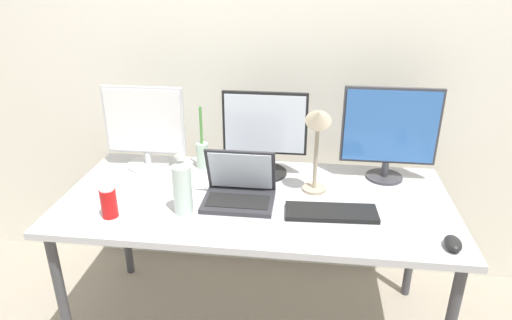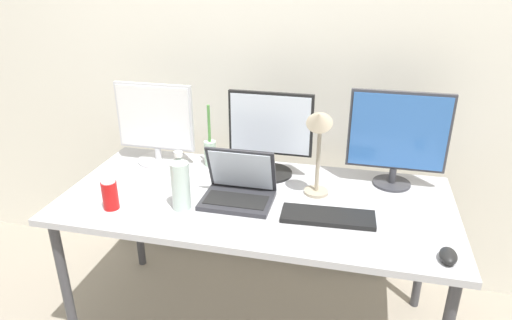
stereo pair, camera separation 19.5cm
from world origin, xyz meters
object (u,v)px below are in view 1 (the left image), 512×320
object	(u,v)px
monitor_left	(145,127)
water_bottle	(182,187)
work_desk	(256,208)
bamboo_vase	(202,153)
mouse_by_keyboard	(453,243)
desk_lamp	(317,134)
monitor_center	(265,132)
keyboard_main	(331,212)
soda_can_near_keyboard	(109,203)
monitor_right	(390,131)
laptop_silver	(239,189)

from	to	relation	value
monitor_left	water_bottle	size ratio (longest dim) A/B	1.59
work_desk	bamboo_vase	bearing A→B (deg)	137.21
mouse_by_keyboard	desk_lamp	bearing A→B (deg)	147.23
work_desk	monitor_left	world-z (taller)	monitor_left
mouse_by_keyboard	monitor_center	bearing A→B (deg)	146.36
work_desk	keyboard_main	size ratio (longest dim) A/B	4.53
monitor_left	keyboard_main	distance (m)	1.01
soda_can_near_keyboard	bamboo_vase	size ratio (longest dim) A/B	0.39
monitor_left	desk_lamp	world-z (taller)	desk_lamp
monitor_right	keyboard_main	size ratio (longest dim) A/B	1.18
keyboard_main	mouse_by_keyboard	bearing A→B (deg)	-26.28
work_desk	monitor_right	size ratio (longest dim) A/B	3.82
laptop_silver	keyboard_main	xyz separation A→B (m)	(0.40, -0.07, -0.04)
monitor_right	desk_lamp	distance (m)	0.40
monitor_right	soda_can_near_keyboard	bearing A→B (deg)	-156.69
monitor_left	monitor_center	world-z (taller)	same
keyboard_main	bamboo_vase	distance (m)	0.75
monitor_left	keyboard_main	bearing A→B (deg)	-22.49
soda_can_near_keyboard	desk_lamp	xyz separation A→B (m)	(0.83, 0.29, 0.23)
water_bottle	keyboard_main	bearing A→B (deg)	5.11
laptop_silver	soda_can_near_keyboard	distance (m)	0.54
work_desk	laptop_silver	xyz separation A→B (m)	(-0.07, -0.04, 0.11)
work_desk	monitor_right	distance (m)	0.71
work_desk	bamboo_vase	size ratio (longest dim) A/B	5.36
work_desk	laptop_silver	size ratio (longest dim) A/B	5.64
laptop_silver	desk_lamp	xyz separation A→B (m)	(0.32, 0.09, 0.24)
monitor_right	laptop_silver	xyz separation A→B (m)	(-0.66, -0.30, -0.19)
monitor_center	monitor_right	bearing A→B (deg)	2.10
keyboard_main	bamboo_vase	bearing A→B (deg)	144.98
monitor_right	laptop_silver	bearing A→B (deg)	-155.19
laptop_silver	desk_lamp	bearing A→B (deg)	16.33
work_desk	monitor_center	world-z (taller)	monitor_center
mouse_by_keyboard	water_bottle	distance (m)	1.06
mouse_by_keyboard	monitor_right	bearing A→B (deg)	109.14
work_desk	keyboard_main	distance (m)	0.35
monitor_center	monitor_right	xyz separation A→B (m)	(0.58, 0.02, 0.02)
work_desk	mouse_by_keyboard	world-z (taller)	mouse_by_keyboard
mouse_by_keyboard	bamboo_vase	distance (m)	1.22
soda_can_near_keyboard	laptop_silver	bearing A→B (deg)	21.30
laptop_silver	desk_lamp	world-z (taller)	desk_lamp
mouse_by_keyboard	desk_lamp	xyz separation A→B (m)	(-0.51, 0.35, 0.27)
water_bottle	monitor_center	bearing A→B (deg)	54.35
monitor_center	desk_lamp	bearing A→B (deg)	-37.60
monitor_left	soda_can_near_keyboard	xyz separation A→B (m)	(0.01, -0.50, -0.15)
monitor_left	soda_can_near_keyboard	world-z (taller)	monitor_left
monitor_left	laptop_silver	size ratio (longest dim) A/B	1.36
monitor_center	keyboard_main	size ratio (longest dim) A/B	1.09
monitor_center	water_bottle	world-z (taller)	monitor_center
monitor_left	keyboard_main	size ratio (longest dim) A/B	1.09
work_desk	monitor_left	distance (m)	0.70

